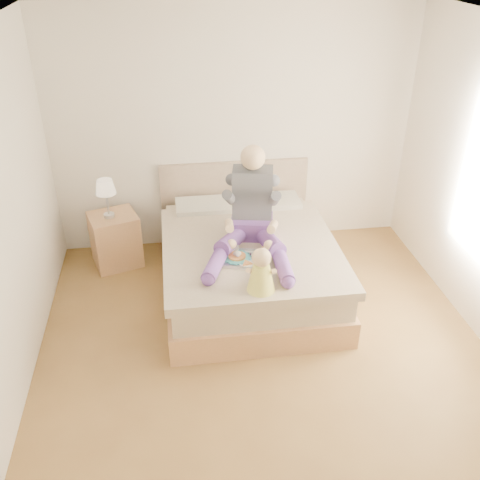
{
  "coord_description": "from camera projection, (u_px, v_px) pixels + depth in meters",
  "views": [
    {
      "loc": [
        -0.72,
        -3.52,
        3.28
      ],
      "look_at": [
        -0.12,
        0.72,
        0.77
      ],
      "focal_mm": 40.0,
      "sensor_mm": 36.0,
      "label": 1
    }
  ],
  "objects": [
    {
      "name": "room",
      "position": [
        280.0,
        201.0,
        4.01
      ],
      "size": [
        4.02,
        4.22,
        2.71
      ],
      "color": "brown",
      "rests_on": "ground"
    },
    {
      "name": "bed",
      "position": [
        247.0,
        259.0,
        5.52
      ],
      "size": [
        1.7,
        2.18,
        1.0
      ],
      "color": "#A97A4E",
      "rests_on": "ground"
    },
    {
      "name": "nightstand",
      "position": [
        116.0,
        240.0,
        5.9
      ],
      "size": [
        0.6,
        0.56,
        0.6
      ],
      "rotation": [
        0.0,
        0.0,
        0.3
      ],
      "color": "#A97A4E",
      "rests_on": "ground"
    },
    {
      "name": "lamp",
      "position": [
        105.0,
        189.0,
        5.56
      ],
      "size": [
        0.21,
        0.21,
        0.43
      ],
      "color": "silver",
      "rests_on": "nightstand"
    },
    {
      "name": "adult",
      "position": [
        252.0,
        216.0,
        5.11
      ],
      "size": [
        0.83,
        1.23,
        0.96
      ],
      "rotation": [
        0.0,
        0.0,
        -0.2
      ],
      "color": "#5A3585",
      "rests_on": "bed"
    },
    {
      "name": "tray",
      "position": [
        246.0,
        257.0,
        4.96
      ],
      "size": [
        0.49,
        0.42,
        0.12
      ],
      "rotation": [
        0.0,
        0.0,
        -0.27
      ],
      "color": "silver",
      "rests_on": "bed"
    },
    {
      "name": "baby",
      "position": [
        261.0,
        273.0,
        4.48
      ],
      "size": [
        0.26,
        0.36,
        0.4
      ],
      "rotation": [
        0.0,
        0.0,
        -0.2
      ],
      "color": "#FFF950",
      "rests_on": "bed"
    }
  ]
}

